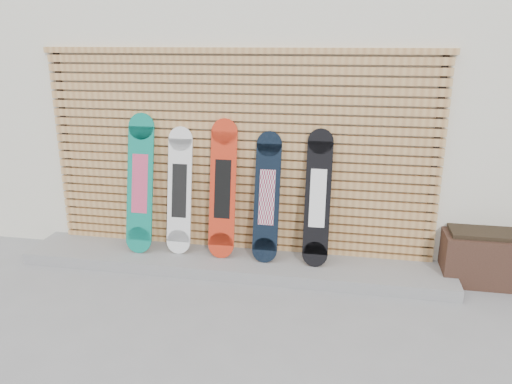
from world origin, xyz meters
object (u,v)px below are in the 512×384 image
snowboard_0 (140,184)px  snowboard_1 (180,191)px  planter_box (505,258)px  snowboard_4 (318,198)px  snowboard_2 (223,189)px  snowboard_3 (267,197)px

snowboard_0 → snowboard_1: bearing=4.2°
planter_box → snowboard_4: 1.97m
planter_box → snowboard_4: bearing=-177.3°
snowboard_0 → snowboard_2: 0.92m
snowboard_0 → snowboard_2: (0.92, 0.02, -0.02)m
snowboard_0 → snowboard_2: size_ratio=1.02×
planter_box → snowboard_0: 3.87m
snowboard_1 → snowboard_3: (0.97, -0.02, -0.01)m
planter_box → snowboard_2: snowboard_2 is taller
snowboard_0 → snowboard_4: size_ratio=1.08×
snowboard_2 → snowboard_4: (1.01, -0.01, -0.04)m
snowboard_0 → snowboard_2: snowboard_0 is taller
planter_box → snowboard_1: size_ratio=0.90×
snowboard_0 → snowboard_4: bearing=0.2°
snowboard_1 → planter_box: bearing=1.1°
planter_box → snowboard_2: (-2.90, -0.07, 0.58)m
snowboard_0 → snowboard_1: 0.44m
planter_box → snowboard_4: snowboard_4 is taller
planter_box → snowboard_0: (-3.82, -0.10, 0.60)m
snowboard_0 → snowboard_3: (1.40, 0.01, -0.08)m
planter_box → snowboard_3: bearing=-177.9°
snowboard_3 → snowboard_4: snowboard_4 is taller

